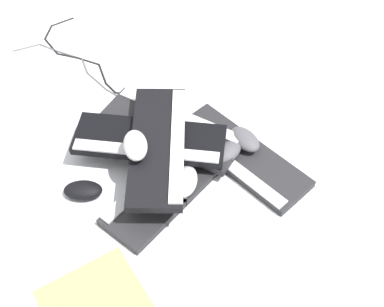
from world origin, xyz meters
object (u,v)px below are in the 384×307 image
mouse_2 (135,145)px  mouse_6 (185,181)px  keyboard_0 (241,156)px  keyboard_4 (149,140)px  keyboard_2 (170,185)px  keyboard_1 (162,145)px  mouse_4 (151,186)px  mouse_3 (225,153)px  mouse_5 (83,190)px  mouse_1 (100,136)px  keyboard_5 (159,145)px  mouse_0 (245,139)px  keyboard_3 (171,129)px

mouse_2 → mouse_6: size_ratio=1.00×
keyboard_0 → keyboard_4: size_ratio=0.99×
keyboard_4 → keyboard_2: bearing=-78.8°
keyboard_1 → mouse_4: (-0.07, -0.17, 0.04)m
mouse_2 → mouse_6: bearing=-122.1°
mouse_3 → mouse_5: (-0.42, -0.00, -0.03)m
mouse_1 → mouse_4: size_ratio=1.00×
keyboard_2 → mouse_6: size_ratio=4.06×
mouse_6 → mouse_1: bearing=64.5°
mouse_2 → keyboard_2: bearing=-125.2°
mouse_3 → mouse_6: (-0.14, -0.07, 0.00)m
mouse_1 → mouse_3: (0.34, -0.19, 0.03)m
keyboard_4 → keyboard_0: bearing=-17.9°
mouse_2 → mouse_3: (0.25, -0.02, -0.09)m
keyboard_2 → mouse_1: bearing=124.4°
mouse_5 → keyboard_5: bearing=25.1°
keyboard_2 → mouse_6: bearing=-30.8°
keyboard_0 → keyboard_5: size_ratio=0.99×
keyboard_4 → keyboard_5: 0.06m
mouse_1 → mouse_4: 0.28m
keyboard_2 → mouse_3: size_ratio=4.06×
keyboard_1 → keyboard_2: (-0.02, -0.15, 0.00)m
keyboard_5 → mouse_0: bearing=0.1°
mouse_3 → keyboard_1: bearing=-57.0°
keyboard_4 → mouse_1: 0.18m
keyboard_1 → mouse_4: mouse_4 is taller
mouse_0 → mouse_2: 0.34m
keyboard_1 → keyboard_3: keyboard_3 is taller
keyboard_5 → mouse_4: size_ratio=4.22×
keyboard_4 → mouse_5: bearing=-158.1°
keyboard_3 → mouse_4: size_ratio=3.80×
keyboard_1 → mouse_1: bearing=155.1°
keyboard_5 → mouse_5: 0.25m
keyboard_1 → mouse_3: bearing=-33.8°
keyboard_1 → mouse_2: mouse_2 is taller
keyboard_1 → keyboard_4: (-0.04, -0.02, 0.06)m
keyboard_3 → keyboard_2: bearing=-105.6°
mouse_0 → mouse_4: 0.32m
keyboard_4 → keyboard_1: bearing=29.4°
keyboard_2 → keyboard_5: size_ratio=0.96×
mouse_6 → mouse_2: bearing=79.1°
keyboard_0 → keyboard_3: (-0.18, 0.14, 0.03)m
keyboard_5 → mouse_2: mouse_2 is taller
mouse_4 → mouse_2: bearing=169.9°
mouse_3 → mouse_1: bearing=-52.5°
keyboard_2 → mouse_3: bearing=14.1°
mouse_2 → mouse_3: mouse_2 is taller
keyboard_5 → keyboard_0: bearing=-7.3°
keyboard_2 → keyboard_3: 0.20m
keyboard_4 → mouse_5: (-0.22, -0.09, -0.05)m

